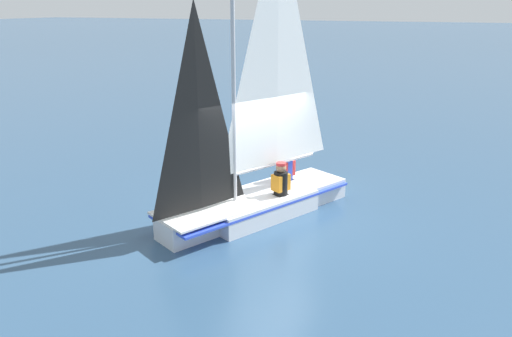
{
  "coord_description": "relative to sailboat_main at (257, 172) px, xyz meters",
  "views": [
    {
      "loc": [
        9.12,
        3.85,
        4.32
      ],
      "look_at": [
        0.0,
        0.0,
        1.05
      ],
      "focal_mm": 35.0,
      "sensor_mm": 36.0,
      "label": 1
    }
  ],
  "objects": [
    {
      "name": "ground_plane",
      "position": [
        0.02,
        -0.01,
        -0.96
      ],
      "size": [
        260.0,
        260.0,
        0.0
      ],
      "primitive_type": "plane",
      "color": "#2D4C6B"
    },
    {
      "name": "sailor_crew",
      "position": [
        -1.19,
        0.24,
        -0.33
      ],
      "size": [
        0.42,
        0.4,
        1.16
      ],
      "rotation": [
        0.0,
        0.0,
        5.82
      ],
      "color": "black",
      "rests_on": "ground_plane"
    },
    {
      "name": "sailor_helm",
      "position": [
        -0.23,
        0.46,
        -0.33
      ],
      "size": [
        0.42,
        0.4,
        1.16
      ],
      "rotation": [
        0.0,
        0.0,
        5.82
      ],
      "color": "black",
      "rests_on": "ground_plane"
    },
    {
      "name": "sailboat_main",
      "position": [
        0.0,
        0.0,
        0.0
      ],
      "size": [
        4.57,
        3.18,
        6.22
      ],
      "rotation": [
        0.0,
        0.0,
        5.82
      ],
      "color": "silver",
      "rests_on": "ground_plane"
    }
  ]
}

